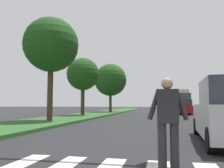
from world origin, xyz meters
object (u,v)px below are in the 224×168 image
traffic_light_gantry (48,4)px  pedestrian_performer (168,119)px  tree_mid (51,45)px  truck_box_delivery (179,101)px  tree_distant (110,80)px  sedan_midblock (185,108)px  tree_far (83,74)px

traffic_light_gantry → pedestrian_performer: (3.51, -1.99, -3.37)m
tree_mid → pedestrian_performer: tree_mid is taller
pedestrian_performer → truck_box_delivery: (2.16, 28.19, 0.70)m
tree_distant → traffic_light_gantry: bearing=-81.9°
traffic_light_gantry → pedestrian_performer: 5.26m
tree_mid → tree_distant: size_ratio=1.02×
tree_distant → pedestrian_performer: 27.76m
pedestrian_performer → sedan_midblock: bearing=84.2°
pedestrian_performer → tree_distant: bearing=104.8°
tree_mid → tree_far: (-0.46, 7.60, -0.97)m
traffic_light_gantry → truck_box_delivery: bearing=77.8°
tree_distant → truck_box_delivery: size_ratio=1.06×
truck_box_delivery → sedan_midblock: bearing=-87.6°
tree_distant → sedan_midblock: bearing=-19.2°
tree_mid → tree_distant: bearing=89.5°
tree_far → traffic_light_gantry: bearing=-74.7°
traffic_light_gantry → tree_mid: bearing=116.2°
sedan_midblock → truck_box_delivery: size_ratio=0.65×
traffic_light_gantry → sedan_midblock: bearing=74.6°
pedestrian_performer → truck_box_delivery: size_ratio=0.27×
tree_far → truck_box_delivery: bearing=48.9°
tree_far → sedan_midblock: (9.98, 6.38, -3.29)m
tree_mid → traffic_light_gantry: size_ratio=0.89×
pedestrian_performer → sedan_midblock: (2.36, 23.36, -0.15)m
tree_mid → pedestrian_performer: size_ratio=3.97×
tree_distant → tree_mid: bearing=-90.5°
tree_mid → truck_box_delivery: (9.32, 18.80, -3.41)m
tree_far → traffic_light_gantry: 15.55m
pedestrian_performer → tree_far: bearing=114.1°
traffic_light_gantry → pedestrian_performer: size_ratio=4.46×
tree_mid → tree_far: 7.67m
tree_far → traffic_light_gantry: size_ratio=0.73×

